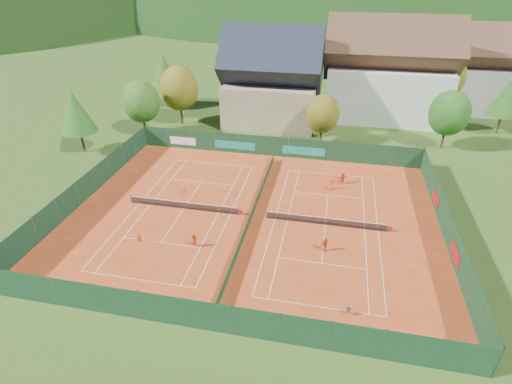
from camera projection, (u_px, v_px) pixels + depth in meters
The scene contains 32 objects.
ground at pixel (252, 217), 44.12m from camera, with size 600.00×600.00×0.00m, color #304D18.
clay_pad at pixel (252, 216), 44.11m from camera, with size 40.00×32.00×0.01m, color #B5401A.
court_markings_left at pixel (184, 209), 45.49m from camera, with size 11.03×23.83×0.00m.
court_markings_right at pixel (325, 225), 42.72m from camera, with size 11.03×23.83×0.00m.
tennis_net_left at pixel (185, 205), 45.22m from camera, with size 13.30×0.10×1.02m.
tennis_net_right at pixel (327, 221), 42.44m from camera, with size 13.30×0.10×1.02m.
court_divider at pixel (252, 213), 43.86m from camera, with size 0.03×28.80×1.00m.
fence_north at pixel (273, 147), 56.98m from camera, with size 40.00×0.10×3.00m.
fence_south at pixel (208, 317), 29.82m from camera, with size 40.00×0.04×3.00m.
fence_west at pixel (86, 187), 46.83m from camera, with size 0.04×32.00×3.00m.
fence_east at pixel (447, 226), 39.94m from camera, with size 0.09×32.00×3.00m.
chalet at pixel (272, 84), 66.66m from camera, with size 16.20×12.00×16.00m.
hotel_block_a at pixel (388, 76), 68.06m from camera, with size 21.60×11.00×17.25m.
hotel_block_b at pixel (463, 73), 72.78m from camera, with size 17.28×10.00×15.50m.
tree_west_front at pixel (141, 102), 62.12m from camera, with size 5.72×5.72×8.69m.
tree_west_mid at pixel (179, 88), 66.16m from camera, with size 6.44×6.44×9.78m.
tree_west_back at pixel (164, 71), 73.63m from camera, with size 5.60×5.60×10.00m.
tree_center at pixel (322, 114), 59.30m from camera, with size 5.01×5.01×7.60m.
tree_east_front at pixel (449, 113), 57.53m from camera, with size 5.72×5.72×8.69m.
tree_east_mid at pixel (508, 97), 62.22m from camera, with size 5.04×5.04×9.00m.
tree_west_side at pixel (75, 112), 56.06m from camera, with size 5.04×5.04×9.00m.
tree_east_back at pixel (444, 77), 70.03m from camera, with size 7.15×7.15×10.86m.
mountain_backdrop at pixel (372, 75), 256.63m from camera, with size 820.00×530.00×242.00m.
ball_hopper at pixel (349, 310), 31.62m from camera, with size 0.34×0.34×0.80m.
loose_ball_0 at pixel (180, 227), 42.39m from camera, with size 0.07×0.07×0.07m, color #CCD833.
loose_ball_1 at pixel (265, 299), 33.37m from camera, with size 0.07×0.07×0.07m, color #CCD833.
player_left_near at pixel (139, 237), 39.81m from camera, with size 0.43×0.28×1.18m, color #D94E13.
player_left_mid at pixel (194, 241), 39.04m from camera, with size 0.74×0.58×1.52m, color #F75B15.
player_left_far at pixel (184, 190), 47.99m from camera, with size 0.78×0.45×1.21m, color orange.
player_right_near at pixel (325, 244), 38.52m from camera, with size 0.92×0.38×1.57m, color #D34912.
player_right_far_a at pixel (330, 184), 48.91m from camera, with size 0.71×0.46×1.46m, color #F05415.
player_right_far_b at pixel (342, 178), 50.17m from camera, with size 1.47×0.47×1.58m, color #F35015.
Camera 1 is at (7.77, -35.89, 24.60)m, focal length 28.00 mm.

